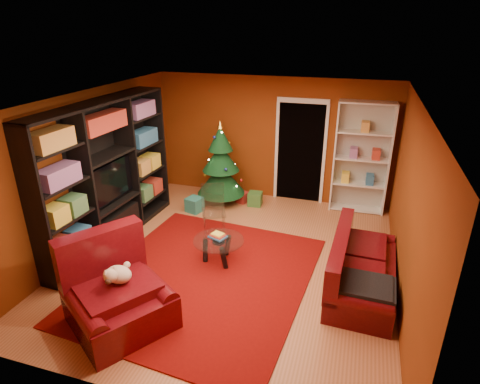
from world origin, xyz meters
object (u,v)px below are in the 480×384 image
(dog, at_px, (119,274))
(sofa, at_px, (364,264))
(gift_box_green, at_px, (255,199))
(coffee_table, at_px, (219,251))
(media_unit, at_px, (106,174))
(gift_box_red, at_px, (242,197))
(gift_box_teal, at_px, (194,205))
(acrylic_chair, at_px, (214,213))
(white_bookshelf, at_px, (361,159))
(rug, at_px, (203,278))
(armchair, at_px, (119,293))
(christmas_tree, at_px, (221,164))

(dog, relative_size, sofa, 0.21)
(gift_box_green, distance_m, coffee_table, 2.30)
(media_unit, distance_m, gift_box_red, 3.00)
(gift_box_teal, distance_m, acrylic_chair, 1.05)
(coffee_table, relative_size, acrylic_chair, 0.98)
(gift_box_green, height_order, white_bookshelf, white_bookshelf)
(gift_box_green, relative_size, white_bookshelf, 0.12)
(gift_box_red, bearing_deg, white_bookshelf, 7.94)
(rug, xyz_separation_m, gift_box_red, (-0.24, 2.85, 0.10))
(white_bookshelf, distance_m, armchair, 5.23)
(media_unit, distance_m, gift_box_green, 3.13)
(coffee_table, bearing_deg, gift_box_green, 90.38)
(christmas_tree, xyz_separation_m, sofa, (2.96, -2.26, -0.46))
(christmas_tree, height_order, armchair, christmas_tree)
(white_bookshelf, relative_size, armchair, 1.86)
(gift_box_teal, distance_m, gift_box_green, 1.29)
(rug, relative_size, gift_box_green, 12.66)
(rug, bearing_deg, dog, -118.17)
(media_unit, bearing_deg, coffee_table, -2.60)
(sofa, bearing_deg, white_bookshelf, 6.41)
(gift_box_teal, xyz_separation_m, dog, (0.41, -3.29, 0.57))
(dog, bearing_deg, gift_box_teal, 40.82)
(christmas_tree, distance_m, dog, 3.88)
(armchair, bearing_deg, acrylic_chair, 27.66)
(gift_box_teal, bearing_deg, media_unit, -123.67)
(dog, bearing_deg, sofa, -27.30)
(dog, relative_size, acrylic_chair, 0.49)
(media_unit, height_order, white_bookshelf, media_unit)
(gift_box_teal, distance_m, dog, 3.37)
(gift_box_red, distance_m, white_bookshelf, 2.57)
(christmas_tree, bearing_deg, white_bookshelf, 9.57)
(white_bookshelf, bearing_deg, gift_box_red, -173.87)
(rug, distance_m, sofa, 2.38)
(gift_box_red, bearing_deg, gift_box_teal, -137.93)
(armchair, distance_m, sofa, 3.37)
(rug, xyz_separation_m, armchair, (-0.61, -1.24, 0.47))
(media_unit, height_order, acrylic_chair, media_unit)
(gift_box_red, bearing_deg, rug, -85.28)
(rug, height_order, sofa, sofa)
(gift_box_red, bearing_deg, dog, -95.55)
(rug, xyz_separation_m, white_bookshelf, (2.11, 3.18, 1.10))
(dog, height_order, sofa, dog)
(christmas_tree, bearing_deg, gift_box_green, 5.95)
(sofa, height_order, coffee_table, sofa)
(media_unit, xyz_separation_m, gift_box_teal, (0.96, 1.44, -1.07))
(media_unit, relative_size, white_bookshelf, 1.40)
(media_unit, xyz_separation_m, dog, (1.37, -1.86, -0.51))
(armchair, relative_size, dog, 3.07)
(gift_box_red, bearing_deg, armchair, -95.26)
(rug, relative_size, coffee_table, 4.39)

